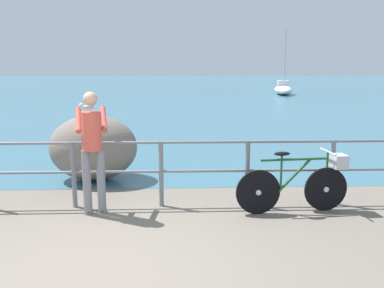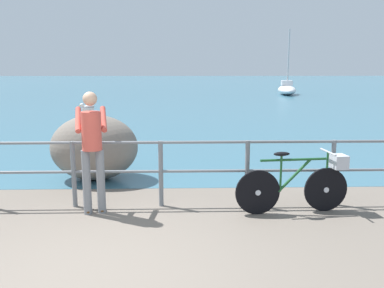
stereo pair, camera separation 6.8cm
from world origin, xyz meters
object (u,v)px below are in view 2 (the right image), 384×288
(bicycle, at_px, (302,182))
(breakwater_boulder_main, at_px, (94,147))
(sailboat, at_px, (287,89))
(seagull, at_px, (88,108))
(person_at_railing, at_px, (92,147))

(bicycle, distance_m, breakwater_boulder_main, 3.91)
(sailboat, bearing_deg, bicycle, -4.57)
(seagull, xyz_separation_m, sailboat, (9.94, 23.92, -0.95))
(breakwater_boulder_main, xyz_separation_m, seagull, (-0.08, -0.06, 0.76))
(person_at_railing, xyz_separation_m, breakwater_boulder_main, (-0.36, 1.85, -0.37))
(bicycle, distance_m, sailboat, 26.55)
(seagull, bearing_deg, bicycle, 107.54)
(sailboat, bearing_deg, breakwater_boulder_main, -12.97)
(sailboat, bearing_deg, seagull, -13.08)
(breakwater_boulder_main, height_order, sailboat, sailboat)
(bicycle, distance_m, seagull, 4.05)
(bicycle, bearing_deg, breakwater_boulder_main, 144.90)
(breakwater_boulder_main, distance_m, seagull, 0.76)
(person_at_railing, distance_m, sailboat, 27.41)
(person_at_railing, distance_m, seagull, 1.88)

